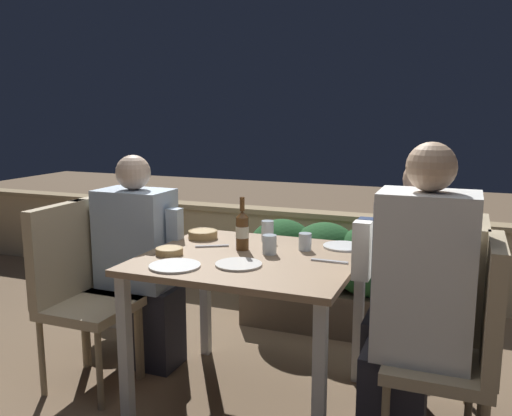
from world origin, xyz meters
TOP-DOWN VIEW (x-y plane):
  - ground_plane at (0.00, 0.00)m, footprint 16.00×16.00m
  - parapet_wall at (0.00, 1.74)m, footprint 9.00×0.18m
  - dining_table at (0.00, 0.00)m, footprint 1.00×0.90m
  - planter_hedge at (0.10, 1.04)m, footprint 1.07×0.47m
  - chair_left_near at (-0.92, -0.16)m, footprint 0.42×0.41m
  - chair_left_far at (-0.93, 0.17)m, footprint 0.42×0.41m
  - person_blue_shirt at (-0.72, 0.17)m, footprint 0.49×0.26m
  - chair_right_near at (0.98, -0.18)m, footprint 0.42×0.41m
  - person_white_polo at (0.78, -0.18)m, footprint 0.47×0.26m
  - chair_right_far at (0.93, 0.19)m, footprint 0.42×0.41m
  - person_navy_jumper at (0.73, 0.19)m, footprint 0.48×0.26m
  - beer_bottle at (-0.08, 0.09)m, footprint 0.06×0.06m
  - plate_0 at (-0.24, -0.30)m, footprint 0.23×0.23m
  - plate_1 at (0.01, -0.17)m, footprint 0.21×0.21m
  - plate_2 at (0.38, 0.32)m, footprint 0.21×0.21m
  - bowl_0 at (-0.38, 0.24)m, footprint 0.16×0.16m
  - bowl_1 at (-0.37, -0.12)m, footprint 0.13×0.13m
  - glass_cup_0 at (0.07, 0.06)m, footprint 0.07×0.07m
  - glass_cup_1 at (-0.03, 0.30)m, footprint 0.07×0.07m
  - glass_cup_2 at (0.21, 0.20)m, footprint 0.06×0.06m
  - fork_0 at (0.37, 0.03)m, footprint 0.17×0.02m
  - fork_1 at (-0.25, 0.09)m, footprint 0.16×0.10m
  - potted_plant at (-1.22, 0.62)m, footprint 0.33×0.33m

SIDE VIEW (x-z plane):
  - ground_plane at x=0.00m, z-range 0.00..0.00m
  - parapet_wall at x=0.00m, z-range 0.01..0.65m
  - potted_plant at x=-1.22m, z-range 0.07..0.72m
  - planter_hedge at x=0.10m, z-range 0.04..0.75m
  - chair_left_near at x=-0.92m, z-range 0.09..1.04m
  - chair_left_far at x=-0.93m, z-range 0.09..1.04m
  - chair_right_near at x=0.98m, z-range 0.09..1.04m
  - chair_right_far at x=0.93m, z-range 0.09..1.04m
  - person_blue_shirt at x=-0.72m, z-range 0.00..1.20m
  - person_navy_jumper at x=0.73m, z-range 0.00..1.23m
  - dining_table at x=0.00m, z-range 0.28..1.03m
  - person_white_polo at x=0.78m, z-range 0.01..1.32m
  - fork_0 at x=0.37m, z-range 0.75..0.76m
  - fork_1 at x=-0.25m, z-range 0.75..0.76m
  - plate_1 at x=0.01m, z-range 0.75..0.76m
  - plate_0 at x=-0.24m, z-range 0.75..0.76m
  - plate_2 at x=0.38m, z-range 0.75..0.76m
  - bowl_1 at x=-0.37m, z-range 0.75..0.79m
  - bowl_0 at x=-0.38m, z-range 0.75..0.80m
  - glass_cup_2 at x=0.21m, z-range 0.75..0.83m
  - glass_cup_0 at x=0.07m, z-range 0.75..0.84m
  - glass_cup_1 at x=-0.03m, z-range 0.75..0.86m
  - beer_bottle at x=-0.08m, z-range 0.72..0.98m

